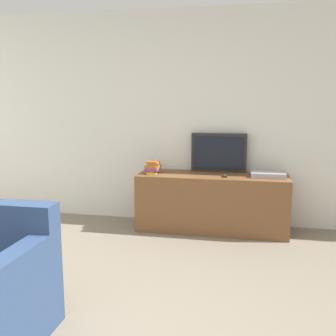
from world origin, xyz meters
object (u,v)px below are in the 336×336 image
object	(u,v)px
remote_on_stand	(225,175)
set_top_box	(268,174)
book_stack	(153,167)
tv_stand	(212,203)
television	(219,153)

from	to	relation	value
remote_on_stand	set_top_box	world-z (taller)	set_top_box
book_stack	remote_on_stand	size ratio (longest dim) A/B	1.44
book_stack	remote_on_stand	xyz separation A→B (m)	(0.85, -0.02, -0.06)
tv_stand	set_top_box	bearing A→B (deg)	1.18
television	book_stack	distance (m)	0.82
remote_on_stand	television	bearing A→B (deg)	108.11
tv_stand	set_top_box	world-z (taller)	set_top_box
television	remote_on_stand	distance (m)	0.39
tv_stand	television	bearing A→B (deg)	77.15
tv_stand	remote_on_stand	xyz separation A→B (m)	(0.15, -0.08, 0.34)
television	book_stack	size ratio (longest dim) A/B	2.95
remote_on_stand	set_top_box	bearing A→B (deg)	10.48
television	book_stack	world-z (taller)	television
remote_on_stand	set_top_box	size ratio (longest dim) A/B	0.40
television	book_stack	bearing A→B (deg)	-159.78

